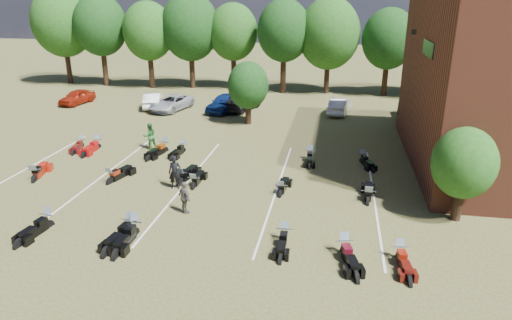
% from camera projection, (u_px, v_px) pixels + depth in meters
% --- Properties ---
extents(ground, '(160.00, 160.00, 0.00)m').
position_uv_depth(ground, '(227.00, 211.00, 21.71)').
color(ground, brown).
rests_on(ground, ground).
extents(car_0, '(2.17, 4.13, 1.34)m').
position_uv_depth(car_0, '(77.00, 97.00, 42.83)').
color(car_0, maroon).
rests_on(car_0, ground).
extents(car_1, '(2.55, 4.40, 1.37)m').
position_uv_depth(car_1, '(153.00, 100.00, 41.41)').
color(car_1, silver).
rests_on(car_1, ground).
extents(car_2, '(3.27, 5.18, 1.33)m').
position_uv_depth(car_2, '(171.00, 103.00, 40.45)').
color(car_2, '#9A9CA2').
rests_on(car_2, ground).
extents(car_3, '(3.20, 5.06, 1.37)m').
position_uv_depth(car_3, '(241.00, 103.00, 40.45)').
color(car_3, black).
rests_on(car_3, ground).
extents(car_4, '(2.77, 4.83, 1.55)m').
position_uv_depth(car_4, '(224.00, 103.00, 40.01)').
color(car_4, navy).
rests_on(car_4, ground).
extents(car_5, '(2.15, 4.42, 1.39)m').
position_uv_depth(car_5, '(340.00, 106.00, 39.29)').
color(car_5, beige).
rests_on(car_5, ground).
extents(car_6, '(3.33, 6.05, 1.60)m').
position_uv_depth(car_6, '(415.00, 112.00, 36.89)').
color(car_6, '#510415').
rests_on(car_6, ground).
extents(car_7, '(2.92, 5.75, 1.60)m').
position_uv_depth(car_7, '(446.00, 110.00, 37.48)').
color(car_7, '#343338').
rests_on(car_7, ground).
extents(person_black, '(0.73, 0.55, 1.79)m').
position_uv_depth(person_black, '(175.00, 172.00, 23.97)').
color(person_black, black).
rests_on(person_black, ground).
extents(person_green, '(1.10, 1.08, 1.79)m').
position_uv_depth(person_green, '(150.00, 136.00, 30.17)').
color(person_green, '#27682B').
rests_on(person_green, ground).
extents(person_grey, '(0.95, 0.89, 1.58)m').
position_uv_depth(person_grey, '(185.00, 198.00, 21.25)').
color(person_grey, '#574F4A').
rests_on(person_grey, ground).
extents(motorcycle_1, '(1.02, 2.41, 1.30)m').
position_uv_depth(motorcycle_1, '(48.00, 228.00, 20.15)').
color(motorcycle_1, black).
rests_on(motorcycle_1, ground).
extents(motorcycle_2, '(1.05, 2.54, 1.38)m').
position_uv_depth(motorcycle_2, '(131.00, 234.00, 19.62)').
color(motorcycle_2, black).
rests_on(motorcycle_2, ground).
extents(motorcycle_3, '(0.79, 2.43, 1.35)m').
position_uv_depth(motorcycle_3, '(135.00, 236.00, 19.48)').
color(motorcycle_3, black).
rests_on(motorcycle_3, ground).
extents(motorcycle_4, '(0.73, 2.16, 1.20)m').
position_uv_depth(motorcycle_4, '(284.00, 241.00, 19.03)').
color(motorcycle_4, black).
rests_on(motorcycle_4, ground).
extents(motorcycle_5, '(1.31, 2.46, 1.31)m').
position_uv_depth(motorcycle_5, '(344.00, 255.00, 18.05)').
color(motorcycle_5, black).
rests_on(motorcycle_5, ground).
extents(motorcycle_6, '(0.92, 2.21, 1.20)m').
position_uv_depth(motorcycle_6, '(399.00, 260.00, 17.70)').
color(motorcycle_6, '#470E0A').
rests_on(motorcycle_6, ground).
extents(motorcycle_7, '(1.35, 2.60, 1.39)m').
position_uv_depth(motorcycle_7, '(35.00, 181.00, 25.21)').
color(motorcycle_7, maroon).
rests_on(motorcycle_7, ground).
extents(motorcycle_8, '(1.34, 2.51, 1.34)m').
position_uv_depth(motorcycle_8, '(111.00, 183.00, 24.92)').
color(motorcycle_8, black).
rests_on(motorcycle_8, ground).
extents(motorcycle_9, '(1.19, 2.62, 1.41)m').
position_uv_depth(motorcycle_9, '(181.00, 184.00, 24.77)').
color(motorcycle_9, black).
rests_on(motorcycle_9, ground).
extents(motorcycle_10, '(0.71, 2.16, 1.20)m').
position_uv_depth(motorcycle_10, '(194.00, 188.00, 24.29)').
color(motorcycle_10, black).
rests_on(motorcycle_10, ground).
extents(motorcycle_12, '(0.86, 2.22, 1.21)m').
position_uv_depth(motorcycle_12, '(281.00, 196.00, 23.36)').
color(motorcycle_12, black).
rests_on(motorcycle_12, ground).
extents(motorcycle_13, '(0.89, 2.42, 1.33)m').
position_uv_depth(motorcycle_13, '(368.00, 203.00, 22.50)').
color(motorcycle_13, black).
rests_on(motorcycle_13, ground).
extents(motorcycle_14, '(1.03, 2.17, 1.16)m').
position_uv_depth(motorcycle_14, '(82.00, 147.00, 30.80)').
color(motorcycle_14, '#4D0B0E').
rests_on(motorcycle_14, ground).
extents(motorcycle_15, '(0.78, 2.40, 1.33)m').
position_uv_depth(motorcycle_15, '(98.00, 149.00, 30.51)').
color(motorcycle_15, maroon).
rests_on(motorcycle_15, ground).
extents(motorcycle_16, '(0.92, 2.22, 1.20)m').
position_uv_depth(motorcycle_16, '(183.00, 152.00, 29.81)').
color(motorcycle_16, black).
rests_on(motorcycle_16, ground).
extents(motorcycle_17, '(1.30, 2.55, 1.36)m').
position_uv_depth(motorcycle_17, '(165.00, 152.00, 29.86)').
color(motorcycle_17, black).
rests_on(motorcycle_17, ground).
extents(motorcycle_19, '(0.85, 2.27, 1.25)m').
position_uv_depth(motorcycle_19, '(309.00, 159.00, 28.52)').
color(motorcycle_19, black).
rests_on(motorcycle_19, ground).
extents(motorcycle_20, '(1.35, 2.22, 1.18)m').
position_uv_depth(motorcycle_20, '(362.00, 163.00, 27.95)').
color(motorcycle_20, black).
rests_on(motorcycle_20, ground).
extents(tree_line, '(56.00, 6.00, 9.79)m').
position_uv_depth(tree_line, '(283.00, 30.00, 46.56)').
color(tree_line, black).
rests_on(tree_line, ground).
extents(young_tree_near_building, '(2.80, 2.80, 4.16)m').
position_uv_depth(young_tree_near_building, '(464.00, 163.00, 19.95)').
color(young_tree_near_building, black).
rests_on(young_tree_near_building, ground).
extents(young_tree_midfield, '(3.20, 3.20, 4.70)m').
position_uv_depth(young_tree_midfield, '(248.00, 85.00, 35.33)').
color(young_tree_midfield, black).
rests_on(young_tree_midfield, ground).
extents(parking_lines, '(20.10, 14.00, 0.01)m').
position_uv_depth(parking_lines, '(187.00, 183.00, 24.98)').
color(parking_lines, silver).
rests_on(parking_lines, ground).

